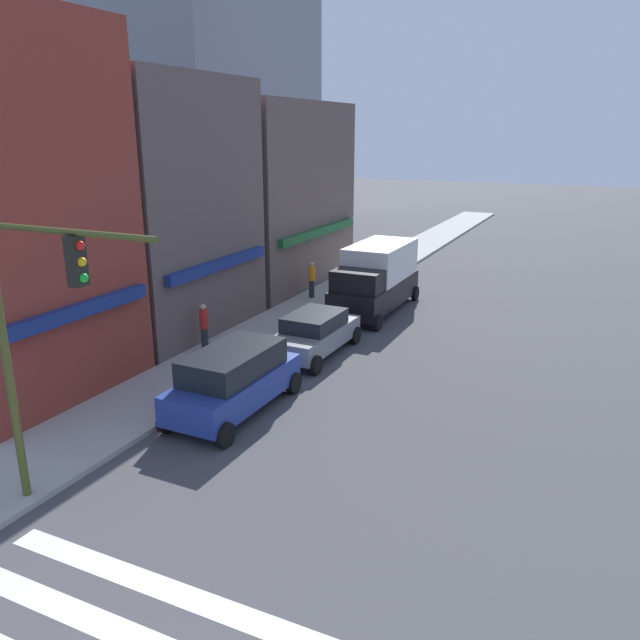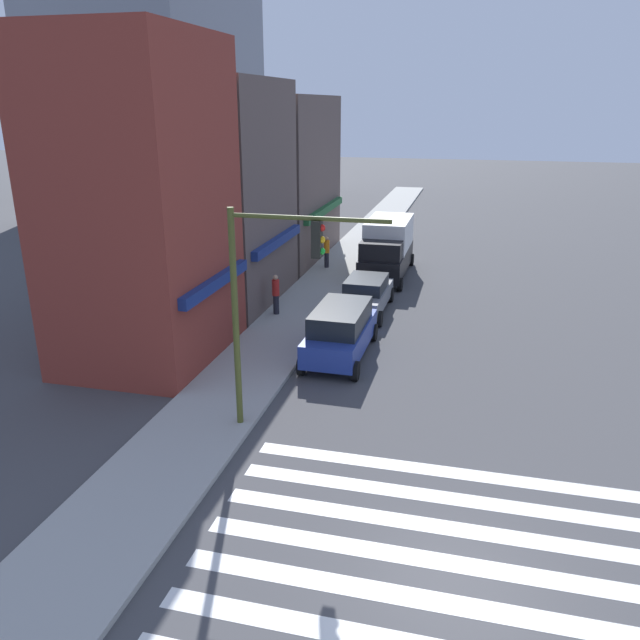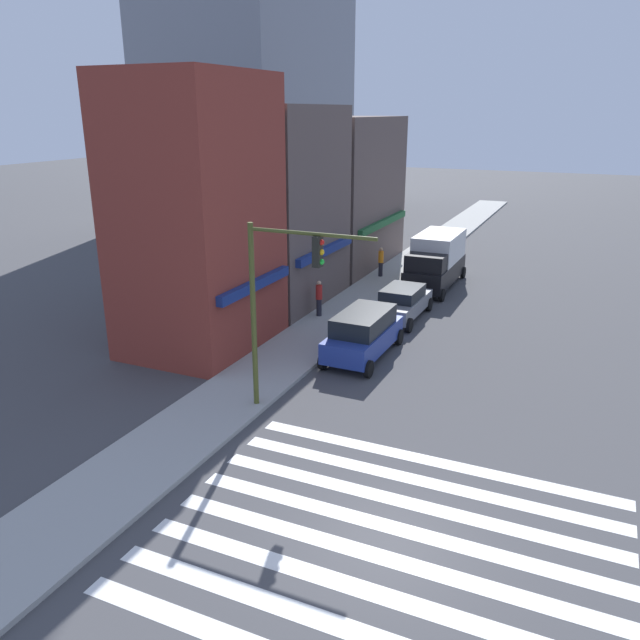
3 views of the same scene
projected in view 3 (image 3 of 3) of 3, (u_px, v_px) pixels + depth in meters
ground_plane at (388, 542)px, 14.78m from camera, size 200.00×200.00×0.00m
sidewalk_left at (136, 469)px, 17.67m from camera, size 120.00×3.00×0.15m
crosswalk_stripes at (388, 542)px, 14.78m from camera, size 8.45×10.80×0.01m
storefront_row at (291, 203)px, 33.07m from camera, size 24.32×5.30×11.21m
traffic_signal at (278, 289)px, 19.78m from camera, size 0.32×4.31×6.40m
suv_blue at (363, 333)px, 25.66m from camera, size 4.73×2.12×1.94m
sedan_grey at (402, 302)px, 30.41m from camera, size 4.43×2.02×1.59m
box_truck_black at (436, 260)px, 35.77m from camera, size 6.21×2.42×3.04m
pedestrian_red_jacket at (319, 298)px, 30.34m from camera, size 0.32×0.32×1.77m
pedestrian_orange_vest at (381, 261)px, 37.63m from camera, size 0.32×0.32×1.77m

